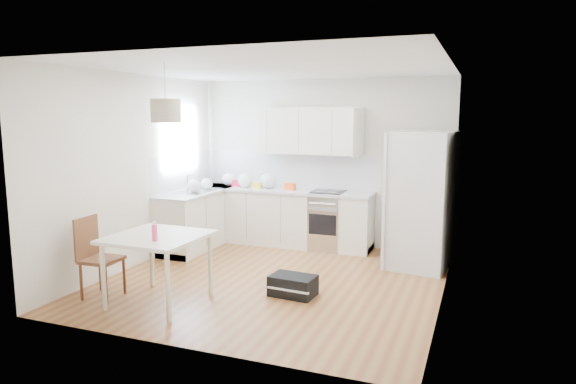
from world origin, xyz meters
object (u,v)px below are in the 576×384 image
(refrigerator, at_px, (423,200))
(dining_chair, at_px, (102,258))
(dining_table, at_px, (158,243))
(gym_bag, at_px, (293,286))

(refrigerator, height_order, dining_chair, refrigerator)
(dining_table, bearing_deg, gym_bag, 30.97)
(refrigerator, distance_m, dining_table, 3.66)
(dining_chair, bearing_deg, dining_table, 2.96)
(refrigerator, distance_m, gym_bag, 2.35)
(refrigerator, xyz_separation_m, gym_bag, (-1.28, -1.78, -0.83))
(refrigerator, bearing_deg, gym_bag, -118.12)
(dining_table, bearing_deg, refrigerator, 45.56)
(refrigerator, distance_m, dining_chair, 4.29)
(refrigerator, relative_size, dining_chair, 2.00)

